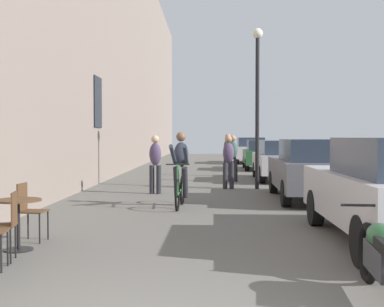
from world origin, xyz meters
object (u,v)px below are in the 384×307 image
Objects in this scene: cafe_table_mid at (18,213)px; pedestrian_far at (233,156)px; parked_car_third at (280,160)px; parked_car_fourth at (262,154)px; pedestrian_near at (155,161)px; pedestrian_mid at (228,159)px; cafe_chair_mid_toward_street at (6,221)px; parked_car_fifth at (250,150)px; parked_car_second at (312,169)px; pedestrian_furthest at (228,152)px; street_lamp at (257,87)px; cyclist_on_bicycle at (180,171)px; cafe_chair_mid_toward_wall at (29,208)px.

pedestrian_far is at bearing 72.31° from cafe_table_mid.
parked_car_third is 1.01× the size of parked_car_fourth.
pedestrian_near is 1.00× the size of pedestrian_mid.
cafe_chair_mid_toward_street is (0.07, -0.62, -0.00)m from cafe_table_mid.
pedestrian_near is 17.29m from parked_car_fifth.
parked_car_second is (2.01, -2.69, -0.12)m from pedestrian_mid.
pedestrian_far is at bearing 59.13° from pedestrian_near.
street_lamp is at bearing -82.17° from pedestrian_furthest.
parked_car_second is at bearing -17.36° from pedestrian_near.
parked_car_second is at bearing -89.88° from parked_car_fourth.
street_lamp is (4.16, 8.56, 2.59)m from cafe_table_mid.
pedestrian_near is 0.40× the size of parked_car_fourth.
cyclist_on_bicycle is 7.80m from parked_car_third.
pedestrian_furthest is at bearing -113.29° from parked_car_fourth.
pedestrian_mid is 0.40× the size of parked_car_third.
pedestrian_far is at bearing -162.26° from parked_car_third.
pedestrian_far is at bearing 76.99° from cyclist_on_bicycle.
pedestrian_mid reaches higher than parked_car_fourth.
pedestrian_near is at bearing -110.91° from parked_car_fourth.
pedestrian_mid is at bearing 33.84° from pedestrian_near.
pedestrian_near is 4.31m from parked_car_second.
cyclist_on_bicycle reaches higher than pedestrian_far.
pedestrian_furthest reaches higher than cyclist_on_bicycle.
cafe_table_mid is at bearing -102.25° from parked_car_fifth.
pedestrian_furthest is at bearing 75.77° from cafe_table_mid.
cafe_table_mid is 5.00m from cyclist_on_bicycle.
pedestrian_furthest is (3.46, 13.64, 0.45)m from cafe_table_mid.
cafe_table_mid is 9.17m from pedestrian_mid.
street_lamp is at bearing 66.03° from cafe_chair_mid_toward_street.
pedestrian_mid is 15.53m from parked_car_fifth.
cafe_chair_mid_toward_wall is at bearing -118.07° from street_lamp.
pedestrian_near reaches higher than cafe_chair_mid_toward_wall.
cafe_chair_mid_toward_street is at bearing -128.83° from parked_car_second.
pedestrian_furthest reaches higher than cafe_chair_mid_toward_wall.
cafe_table_mid is 24.52m from parked_car_fifth.
parked_car_fifth is at bearing 78.22° from cafe_chair_mid_toward_street.
parked_car_fifth reaches higher than parked_car_second.
parked_car_third is (5.37, 11.02, 0.24)m from cafe_chair_mid_toward_wall.
street_lamp reaches higher than pedestrian_mid.
parked_car_second is 5.79m from parked_car_third.
cafe_table_mid is at bearing -99.37° from pedestrian_near.
cyclist_on_bicycle is at bearing -107.43° from pedestrian_mid.
street_lamp is 1.11× the size of parked_car_fifth.
pedestrian_furthest is 0.42× the size of parked_car_fourth.
cafe_table_mid is 0.81× the size of cafe_chair_mid_toward_wall.
pedestrian_far reaches higher than parked_car_third.
parked_car_fifth reaches higher than parked_car_third.
cyclist_on_bicycle is 1.07× the size of pedestrian_near.
cafe_table_mid is 0.17× the size of parked_car_third.
parked_car_fifth reaches higher than parked_car_fourth.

